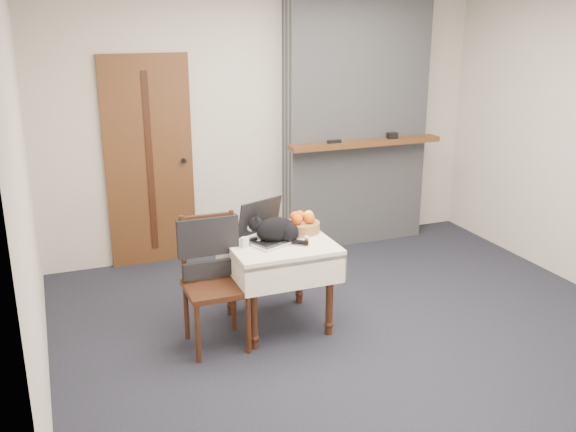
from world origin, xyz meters
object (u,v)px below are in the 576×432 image
door (149,162)px  cream_jar (245,242)px  laptop (268,230)px  chair (211,263)px  cat (277,230)px  pill_bottle (307,240)px  fruit_basket (302,224)px  side_table (278,254)px

door → cream_jar: 1.80m
door → laptop: 1.77m
door → chair: door is taller
cat → cream_jar: (-0.25, -0.01, -0.06)m
laptop → pill_bottle: 0.31m
cream_jar → pill_bottle: size_ratio=1.05×
fruit_basket → pill_bottle: bearing=-106.0°
fruit_basket → chair: bearing=-166.3°
door → laptop: door is taller
cat → laptop: bearing=134.8°
cat → pill_bottle: (0.19, -0.13, -0.06)m
pill_bottle → chair: bearing=171.8°
cat → fruit_basket: 0.32m
side_table → chair: 0.55m
chair → side_table: bearing=7.3°
cat → door: bearing=129.5°
pill_bottle → chair: (-0.71, 0.10, -0.11)m
side_table → cat: bearing=-120.7°
door → cat: size_ratio=4.78×
fruit_basket → chair: chair is taller
cat → cream_jar: 0.26m
door → cream_jar: bearing=-77.3°
laptop → cream_jar: (-0.21, -0.09, -0.04)m
cream_jar → fruit_basket: size_ratio=0.26×
pill_bottle → side_table: bearing=134.8°
cat → pill_bottle: size_ratio=6.18×
laptop → chair: laptop is taller
door → cat: (0.65, -1.73, -0.20)m
side_table → chair: (-0.54, -0.07, 0.03)m
cat → chair: bearing=-157.5°
door → cream_jar: (0.39, -1.74, -0.26)m
chair → cream_jar: bearing=5.0°
door → side_table: size_ratio=2.56×
door → laptop: size_ratio=4.00×
laptop → cat: bearing=-86.4°
fruit_basket → cat: bearing=-149.3°
cream_jar → chair: 0.29m
laptop → cat: (0.04, -0.08, 0.02)m
pill_bottle → chair: chair is taller
door → cat: 1.85m
side_table → chair: size_ratio=0.80×
cream_jar → fruit_basket: fruit_basket is taller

